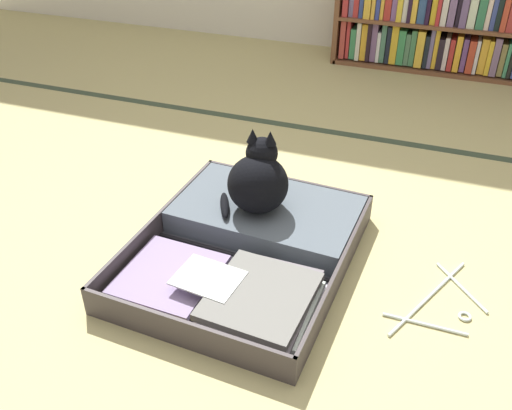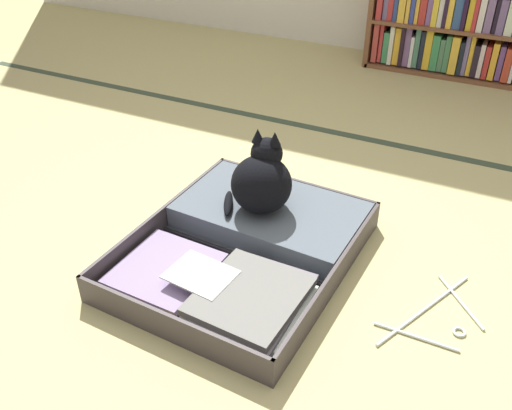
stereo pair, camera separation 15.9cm
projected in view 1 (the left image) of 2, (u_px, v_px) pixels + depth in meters
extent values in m
plane|color=tan|center=(269.00, 284.00, 1.86)|extent=(10.00, 10.00, 0.00)
cube|color=#364532|center=(345.00, 134.00, 2.76)|extent=(4.80, 0.05, 0.00)
cube|color=brown|center=(463.00, 69.00, 3.45)|extent=(1.57, 0.30, 0.02)
cube|color=brown|center=(473.00, 25.00, 3.30)|extent=(1.54, 0.30, 0.02)
cube|color=#B14038|center=(346.00, 35.00, 3.58)|extent=(0.03, 0.25, 0.23)
cube|color=#BE3535|center=(352.00, 35.00, 3.58)|extent=(0.02, 0.25, 0.23)
cube|color=#3C8A56|center=(356.00, 39.00, 3.58)|extent=(0.03, 0.25, 0.19)
cube|color=silver|center=(362.00, 36.00, 3.55)|extent=(0.02, 0.25, 0.23)
cube|color=gold|center=(367.00, 37.00, 3.55)|extent=(0.04, 0.25, 0.22)
cube|color=black|center=(372.00, 37.00, 3.53)|extent=(0.02, 0.25, 0.23)
cube|color=slate|center=(377.00, 37.00, 3.53)|extent=(0.03, 0.25, 0.23)
cube|color=silver|center=(381.00, 42.00, 3.53)|extent=(0.02, 0.25, 0.18)
cube|color=#487B62|center=(386.00, 38.00, 3.52)|extent=(0.03, 0.25, 0.23)
cube|color=black|center=(391.00, 40.00, 3.50)|extent=(0.02, 0.25, 0.22)
cube|color=gold|center=(397.00, 39.00, 3.49)|extent=(0.04, 0.25, 0.23)
cube|color=#378950|center=(404.00, 42.00, 3.49)|extent=(0.04, 0.25, 0.21)
cube|color=#497555|center=(410.00, 44.00, 3.49)|extent=(0.03, 0.25, 0.19)
cube|color=#427F54|center=(415.00, 43.00, 3.47)|extent=(0.03, 0.25, 0.21)
cube|color=gold|center=(422.00, 44.00, 3.45)|extent=(0.04, 0.25, 0.22)
cube|color=black|center=(428.00, 46.00, 3.45)|extent=(0.02, 0.25, 0.19)
cube|color=slate|center=(433.00, 43.00, 3.43)|extent=(0.02, 0.25, 0.24)
cube|color=gold|center=(437.00, 44.00, 3.43)|extent=(0.02, 0.25, 0.23)
cube|color=black|center=(442.00, 49.00, 3.43)|extent=(0.03, 0.25, 0.18)
cube|color=silver|center=(447.00, 48.00, 3.42)|extent=(0.02, 0.25, 0.19)
cube|color=#B02D2A|center=(452.00, 50.00, 3.41)|extent=(0.03, 0.25, 0.19)
cube|color=gold|center=(459.00, 48.00, 3.39)|extent=(0.03, 0.25, 0.21)
cube|color=#6F4D95|center=(465.00, 50.00, 3.40)|extent=(0.03, 0.25, 0.19)
cube|color=#BA3F29|center=(472.00, 51.00, 3.37)|extent=(0.04, 0.25, 0.19)
cube|color=silver|center=(477.00, 52.00, 3.36)|extent=(0.02, 0.25, 0.19)
cube|color=gold|center=(484.00, 51.00, 3.36)|extent=(0.04, 0.25, 0.21)
cube|color=gold|center=(490.00, 52.00, 3.35)|extent=(0.03, 0.25, 0.20)
cube|color=slate|center=(496.00, 52.00, 3.33)|extent=(0.04, 0.25, 0.22)
cube|color=olive|center=(502.00, 54.00, 3.34)|extent=(0.03, 0.25, 0.19)
cube|color=#3D8961|center=(507.00, 55.00, 3.32)|extent=(0.02, 0.25, 0.20)
cube|color=black|center=(511.00, 56.00, 3.31)|extent=(0.02, 0.25, 0.19)
cube|color=yellow|center=(418.00, 1.00, 3.33)|extent=(0.03, 0.25, 0.20)
cube|color=#325384|center=(425.00, 1.00, 3.32)|extent=(0.04, 0.25, 0.21)
cube|color=#24142F|center=(431.00, 1.00, 3.30)|extent=(0.02, 0.25, 0.21)
cube|color=gold|center=(437.00, 0.00, 3.30)|extent=(0.03, 0.25, 0.22)
cube|color=#B92D30|center=(441.00, 3.00, 3.29)|extent=(0.02, 0.25, 0.20)
cube|color=silver|center=(447.00, 5.00, 3.29)|extent=(0.03, 0.25, 0.18)
cube|color=slate|center=(454.00, 4.00, 3.28)|extent=(0.04, 0.25, 0.20)
cube|color=black|center=(461.00, 4.00, 3.27)|extent=(0.02, 0.25, 0.20)
cube|color=slate|center=(466.00, 6.00, 3.26)|extent=(0.04, 0.25, 0.19)
cube|color=silver|center=(474.00, 4.00, 3.24)|extent=(0.04, 0.25, 0.21)
cube|color=#337652|center=(483.00, 7.00, 3.23)|extent=(0.04, 0.25, 0.20)
cube|color=beige|center=(490.00, 5.00, 3.22)|extent=(0.02, 0.25, 0.22)
cube|color=#39488E|center=(495.00, 8.00, 3.22)|extent=(0.02, 0.25, 0.19)
cube|color=black|center=(500.00, 9.00, 3.21)|extent=(0.03, 0.25, 0.18)
cube|color=#BF442D|center=(506.00, 6.00, 3.19)|extent=(0.03, 0.25, 0.22)
cube|color=#3E3738|center=(216.00, 300.00, 1.79)|extent=(0.71, 0.46, 0.01)
cube|color=#3E3738|center=(183.00, 334.00, 1.61)|extent=(0.69, 0.05, 0.11)
cube|color=#3E3738|center=(125.00, 261.00, 1.87)|extent=(0.04, 0.42, 0.11)
cube|color=#3E3738|center=(318.00, 319.00, 1.65)|extent=(0.04, 0.42, 0.11)
cube|color=#52525B|center=(216.00, 297.00, 1.78)|extent=(0.68, 0.44, 0.01)
cube|color=#3E3738|center=(267.00, 227.00, 2.11)|extent=(0.71, 0.46, 0.01)
cube|color=#3E3738|center=(286.00, 189.00, 2.24)|extent=(0.69, 0.05, 0.11)
cube|color=#3E3738|center=(187.00, 197.00, 2.20)|extent=(0.04, 0.42, 0.11)
cube|color=#3E3738|center=(356.00, 238.00, 1.98)|extent=(0.04, 0.42, 0.11)
cube|color=#52525B|center=(267.00, 225.00, 2.11)|extent=(0.68, 0.44, 0.01)
cylinder|color=black|center=(243.00, 257.00, 1.94)|extent=(0.67, 0.05, 0.02)
cube|color=#2C272F|center=(173.00, 280.00, 1.83)|extent=(0.33, 0.36, 0.02)
cube|color=gray|center=(169.00, 276.00, 1.82)|extent=(0.31, 0.33, 0.02)
cube|color=silver|center=(264.00, 308.00, 1.73)|extent=(0.32, 0.36, 0.02)
cube|color=silver|center=(265.00, 304.00, 1.71)|extent=(0.30, 0.31, 0.02)
cube|color=slate|center=(261.00, 298.00, 1.71)|extent=(0.30, 0.37, 0.01)
cube|color=slate|center=(260.00, 296.00, 1.69)|extent=(0.32, 0.35, 0.02)
cube|color=white|center=(208.00, 278.00, 1.74)|extent=(0.22, 0.18, 0.01)
cube|color=#525D66|center=(267.00, 215.00, 2.08)|extent=(0.67, 0.43, 0.09)
torus|color=white|center=(244.00, 200.00, 2.09)|extent=(0.11, 0.11, 0.01)
cylinder|color=black|center=(242.00, 181.00, 2.30)|extent=(0.02, 0.02, 0.10)
cylinder|color=black|center=(331.00, 201.00, 2.17)|extent=(0.02, 0.02, 0.10)
cube|color=yellow|center=(178.00, 323.00, 1.60)|extent=(0.04, 0.00, 0.02)
cube|color=yellow|center=(175.00, 331.00, 1.63)|extent=(0.03, 0.00, 0.02)
cube|color=red|center=(138.00, 311.00, 1.65)|extent=(0.04, 0.00, 0.02)
cube|color=yellow|center=(183.00, 334.00, 1.62)|extent=(0.03, 0.00, 0.02)
ellipsoid|color=black|center=(258.00, 184.00, 1.98)|extent=(0.23, 0.22, 0.21)
ellipsoid|color=black|center=(262.00, 187.00, 2.05)|extent=(0.16, 0.08, 0.11)
sphere|color=black|center=(262.00, 153.00, 1.96)|extent=(0.11, 0.11, 0.11)
cone|color=black|center=(270.00, 138.00, 1.91)|extent=(0.04, 0.04, 0.05)
cone|color=black|center=(253.00, 135.00, 1.92)|extent=(0.04, 0.04, 0.05)
sphere|color=gold|center=(271.00, 146.00, 1.99)|extent=(0.02, 0.02, 0.02)
sphere|color=gold|center=(260.00, 145.00, 2.00)|extent=(0.02, 0.02, 0.02)
ellipsoid|color=black|center=(225.00, 205.00, 2.02)|extent=(0.10, 0.16, 0.03)
cylinder|color=silver|center=(429.00, 297.00, 1.80)|extent=(0.20, 0.42, 0.01)
cylinder|color=silver|center=(461.00, 287.00, 1.84)|extent=(0.17, 0.20, 0.01)
cylinder|color=silver|center=(424.00, 324.00, 1.70)|extent=(0.25, 0.01, 0.01)
torus|color=silver|center=(465.00, 317.00, 1.73)|extent=(0.05, 0.05, 0.01)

